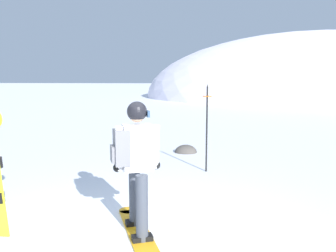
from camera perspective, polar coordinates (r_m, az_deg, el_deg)
name	(u,v)px	position (r m, az deg, el deg)	size (l,w,h in m)	color
ground_plane	(133,248)	(4.35, -5.81, -19.43)	(300.00, 300.00, 0.00)	white
ridge_peak_main	(311,97)	(41.66, 22.58, 4.48)	(36.58, 32.92, 13.89)	white
snowboarder_main	(135,165)	(4.37, -5.45, -6.38)	(0.89, 1.71, 1.71)	orange
piste_marker_near	(207,122)	(7.37, 6.45, 0.66)	(0.20, 0.20, 1.89)	black
rock_dark	(128,136)	(12.06, -6.61, -1.73)	(0.59, 0.50, 0.41)	#383333
rock_small	(186,152)	(9.42, 2.97, -4.39)	(0.60, 0.51, 0.42)	#4C4742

